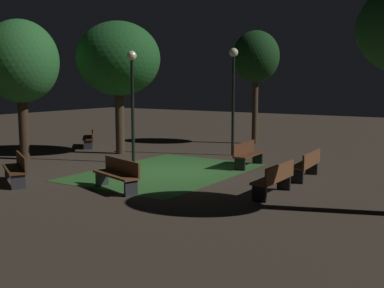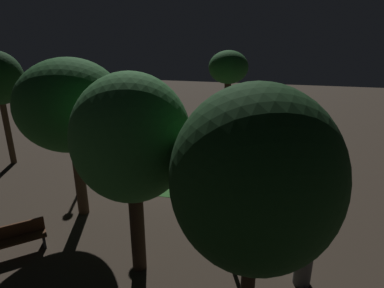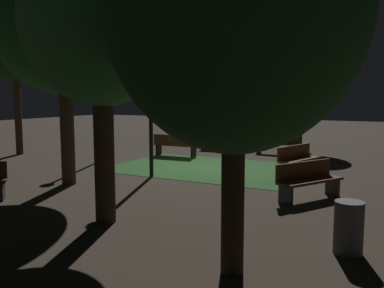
{
  "view_description": "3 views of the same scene",
  "coord_description": "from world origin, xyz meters",
  "px_view_note": "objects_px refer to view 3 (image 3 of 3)",
  "views": [
    {
      "loc": [
        -12.76,
        -8.93,
        3.01
      ],
      "look_at": [
        0.84,
        -0.29,
        0.88
      ],
      "focal_mm": 43.53,
      "sensor_mm": 36.0,
      "label": 1
    },
    {
      "loc": [
        -4.13,
        13.27,
        6.22
      ],
      "look_at": [
        -0.65,
        -0.86,
        1.2
      ],
      "focal_mm": 30.03,
      "sensor_mm": 36.0,
      "label": 2
    },
    {
      "loc": [
        -5.97,
        12.48,
        2.42
      ],
      "look_at": [
        0.4,
        0.25,
        0.8
      ],
      "focal_mm": 38.22,
      "sensor_mm": 36.0,
      "label": 3
    }
  ],
  "objects_px": {
    "bench_by_lamp": "(308,179)",
    "tree_left_canopy": "(235,9)",
    "bench_back_row": "(221,140)",
    "tree_back_right": "(15,52)",
    "tree_tall_center": "(101,21)",
    "trash_bin": "(349,228)",
    "bench_front_left": "(175,144)",
    "lamp_post_path_center": "(105,81)",
    "tree_back_left": "(300,61)",
    "tree_near_wall": "(64,38)",
    "lamp_post_plaza_west": "(242,75)",
    "bench_near_trees": "(298,158)",
    "lamp_post_near_wall": "(150,81)",
    "bench_lawn_edge": "(278,143)"
  },
  "relations": [
    {
      "from": "lamp_post_plaza_west",
      "to": "trash_bin",
      "type": "height_order",
      "value": "lamp_post_plaza_west"
    },
    {
      "from": "tree_left_canopy",
      "to": "lamp_post_near_wall",
      "type": "distance_m",
      "value": 7.03
    },
    {
      "from": "bench_back_row",
      "to": "tree_back_right",
      "type": "relative_size",
      "value": 0.33
    },
    {
      "from": "tree_back_left",
      "to": "bench_front_left",
      "type": "bearing_deg",
      "value": 57.66
    },
    {
      "from": "tree_back_left",
      "to": "lamp_post_near_wall",
      "type": "distance_m",
      "value": 10.06
    },
    {
      "from": "bench_lawn_edge",
      "to": "tree_tall_center",
      "type": "xyz_separation_m",
      "value": [
        0.37,
        10.71,
        3.31
      ]
    },
    {
      "from": "bench_back_row",
      "to": "tree_back_right",
      "type": "bearing_deg",
      "value": 35.78
    },
    {
      "from": "tree_left_canopy",
      "to": "lamp_post_path_center",
      "type": "xyz_separation_m",
      "value": [
        8.3,
        -7.53,
        -0.53
      ]
    },
    {
      "from": "tree_back_left",
      "to": "lamp_post_plaza_west",
      "type": "bearing_deg",
      "value": 98.48
    },
    {
      "from": "bench_near_trees",
      "to": "lamp_post_near_wall",
      "type": "relative_size",
      "value": 0.45
    },
    {
      "from": "tree_near_wall",
      "to": "lamp_post_plaza_west",
      "type": "relative_size",
      "value": 1.37
    },
    {
      "from": "bench_front_left",
      "to": "tree_back_left",
      "type": "xyz_separation_m",
      "value": [
        -3.62,
        -5.73,
        3.61
      ]
    },
    {
      "from": "tree_near_wall",
      "to": "bench_back_row",
      "type": "bearing_deg",
      "value": -95.95
    },
    {
      "from": "lamp_post_plaza_west",
      "to": "bench_near_trees",
      "type": "bearing_deg",
      "value": -87.35
    },
    {
      "from": "bench_lawn_edge",
      "to": "tree_back_right",
      "type": "bearing_deg",
      "value": 27.68
    },
    {
      "from": "lamp_post_path_center",
      "to": "trash_bin",
      "type": "relative_size",
      "value": 5.34
    },
    {
      "from": "bench_by_lamp",
      "to": "tree_left_canopy",
      "type": "height_order",
      "value": "tree_left_canopy"
    },
    {
      "from": "bench_front_left",
      "to": "bench_near_trees",
      "type": "bearing_deg",
      "value": 164.58
    },
    {
      "from": "tree_near_wall",
      "to": "bench_lawn_edge",
      "type": "bearing_deg",
      "value": -112.42
    },
    {
      "from": "tree_back_right",
      "to": "bench_near_trees",
      "type": "bearing_deg",
      "value": -174.67
    },
    {
      "from": "bench_by_lamp",
      "to": "trash_bin",
      "type": "height_order",
      "value": "bench_by_lamp"
    },
    {
      "from": "tree_left_canopy",
      "to": "trash_bin",
      "type": "xyz_separation_m",
      "value": [
        -1.33,
        -1.48,
        -3.12
      ]
    },
    {
      "from": "bench_by_lamp",
      "to": "bench_front_left",
      "type": "bearing_deg",
      "value": -36.23
    },
    {
      "from": "tree_tall_center",
      "to": "trash_bin",
      "type": "height_order",
      "value": "tree_tall_center"
    },
    {
      "from": "lamp_post_plaza_west",
      "to": "lamp_post_near_wall",
      "type": "height_order",
      "value": "lamp_post_near_wall"
    },
    {
      "from": "lamp_post_near_wall",
      "to": "tree_back_right",
      "type": "bearing_deg",
      "value": -11.31
    },
    {
      "from": "bench_lawn_edge",
      "to": "tree_back_left",
      "type": "distance_m",
      "value": 4.83
    },
    {
      "from": "bench_lawn_edge",
      "to": "bench_back_row",
      "type": "xyz_separation_m",
      "value": [
        2.61,
        0.0,
        0.0
      ]
    },
    {
      "from": "tree_near_wall",
      "to": "tree_left_canopy",
      "type": "height_order",
      "value": "tree_near_wall"
    },
    {
      "from": "bench_near_trees",
      "to": "tree_left_canopy",
      "type": "height_order",
      "value": "tree_left_canopy"
    },
    {
      "from": "bench_lawn_edge",
      "to": "bench_front_left",
      "type": "relative_size",
      "value": 0.99
    },
    {
      "from": "bench_lawn_edge",
      "to": "lamp_post_path_center",
      "type": "height_order",
      "value": "lamp_post_path_center"
    },
    {
      "from": "bench_by_lamp",
      "to": "tree_back_left",
      "type": "bearing_deg",
      "value": -75.69
    },
    {
      "from": "lamp_post_plaza_west",
      "to": "lamp_post_path_center",
      "type": "xyz_separation_m",
      "value": [
        7.65,
        -5.51,
        0.21
      ]
    },
    {
      "from": "tree_back_left",
      "to": "lamp_post_path_center",
      "type": "bearing_deg",
      "value": 52.28
    },
    {
      "from": "lamp_post_plaza_west",
      "to": "lamp_post_path_center",
      "type": "bearing_deg",
      "value": -35.73
    },
    {
      "from": "bench_front_left",
      "to": "tree_back_right",
      "type": "xyz_separation_m",
      "value": [
        6.07,
        2.52,
        3.73
      ]
    },
    {
      "from": "bench_front_left",
      "to": "trash_bin",
      "type": "xyz_separation_m",
      "value": [
        -7.52,
        7.74,
        -0.07
      ]
    },
    {
      "from": "tree_near_wall",
      "to": "lamp_post_plaza_west",
      "type": "bearing_deg",
      "value": 167.38
    },
    {
      "from": "bench_by_lamp",
      "to": "bench_near_trees",
      "type": "relative_size",
      "value": 0.97
    },
    {
      "from": "tree_back_left",
      "to": "tree_left_canopy",
      "type": "height_order",
      "value": "tree_left_canopy"
    },
    {
      "from": "tree_back_left",
      "to": "lamp_post_path_center",
      "type": "relative_size",
      "value": 1.19
    },
    {
      "from": "bench_front_left",
      "to": "tree_tall_center",
      "type": "relative_size",
      "value": 0.34
    },
    {
      "from": "tree_left_canopy",
      "to": "tree_tall_center",
      "type": "distance_m",
      "value": 3.21
    },
    {
      "from": "lamp_post_plaza_west",
      "to": "lamp_post_near_wall",
      "type": "bearing_deg",
      "value": -37.94
    },
    {
      "from": "bench_near_trees",
      "to": "lamp_post_near_wall",
      "type": "bearing_deg",
      "value": 34.16
    },
    {
      "from": "tree_tall_center",
      "to": "tree_left_canopy",
      "type": "bearing_deg",
      "value": 161.38
    },
    {
      "from": "bench_back_row",
      "to": "tree_tall_center",
      "type": "relative_size",
      "value": 0.34
    },
    {
      "from": "bench_back_row",
      "to": "tree_back_left",
      "type": "height_order",
      "value": "tree_back_left"
    },
    {
      "from": "bench_front_left",
      "to": "tree_near_wall",
      "type": "bearing_deg",
      "value": 90.34
    }
  ]
}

